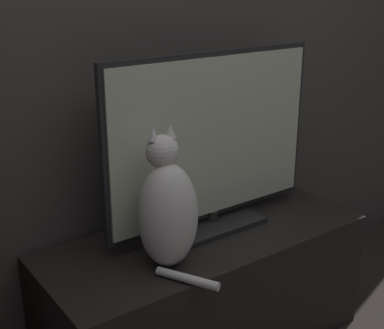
# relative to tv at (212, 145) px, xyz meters

# --- Properties ---
(wall_back) EXTENTS (4.80, 0.05, 2.60)m
(wall_back) POSITION_rel_tv_xyz_m (-0.07, 0.24, 0.48)
(wall_back) COLOR #47423D
(wall_back) RESTS_ON ground_plane
(tv_stand) EXTENTS (1.24, 0.50, 0.49)m
(tv_stand) POSITION_rel_tv_xyz_m (-0.07, -0.06, -0.57)
(tv_stand) COLOR black
(tv_stand) RESTS_ON ground_plane
(tv) EXTENTS (0.90, 0.22, 0.66)m
(tv) POSITION_rel_tv_xyz_m (0.00, 0.00, 0.00)
(tv) COLOR black
(tv) RESTS_ON tv_stand
(cat) EXTENTS (0.22, 0.33, 0.47)m
(cat) POSITION_rel_tv_xyz_m (-0.30, -0.15, -0.13)
(cat) COLOR silver
(cat) RESTS_ON tv_stand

